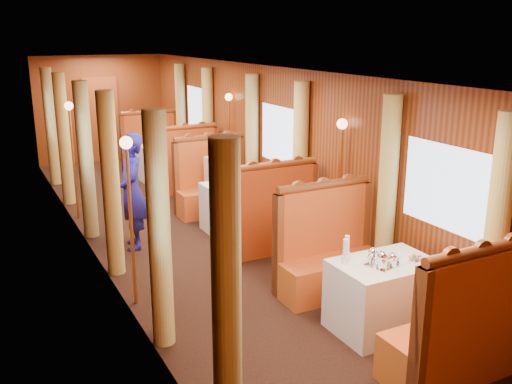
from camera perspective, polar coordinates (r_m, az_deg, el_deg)
floor at (r=8.77m, az=-6.17°, el=-4.49°), size 3.00×12.00×0.01m
ceiling at (r=8.25m, az=-6.68°, el=12.03°), size 3.00×12.00×0.01m
wall_far at (r=14.12m, az=-15.25°, el=8.00°), size 3.00×0.01×2.50m
wall_left at (r=8.03m, az=-16.47°, el=2.36°), size 0.01×12.00×2.50m
wall_right at (r=9.05m, az=2.52°, el=4.45°), size 0.01×12.00×2.50m
doorway_far at (r=14.12m, az=-15.15°, el=6.98°), size 0.80×0.04×2.00m
table_near at (r=6.16m, az=12.63°, el=-10.08°), size 1.05×0.72×0.75m
banquette_near_fwd at (r=5.50m, az=19.55°, el=-13.42°), size 1.30×0.55×1.34m
banquette_near_aft at (r=6.88m, az=7.26°, el=-6.57°), size 1.30×0.55×1.34m
table_mid at (r=8.92m, az=-1.74°, el=-1.50°), size 1.05×0.72×0.75m
banquette_mid_fwd at (r=8.05m, az=1.36°, el=-3.07°), size 1.30×0.55×1.34m
banquette_mid_aft at (r=9.80m, az=-4.30°, el=0.34°), size 1.30×0.55×1.34m
table_far at (r=12.08m, az=-8.92°, el=2.90°), size 1.05×0.72×0.75m
banquette_far_fwd at (r=11.13m, az=-7.26°, el=2.13°), size 1.30×0.55×1.34m
banquette_far_aft at (r=13.01m, az=-10.35°, el=3.98°), size 1.30×0.55×1.34m
tea_tray at (r=5.93m, az=12.63°, el=-7.07°), size 0.39×0.34×0.01m
teapot_left at (r=5.80m, az=12.50°, el=-6.89°), size 0.22×0.20×0.15m
teapot_right at (r=5.88m, az=13.48°, el=-6.81°), size 0.16×0.13×0.12m
teapot_back at (r=5.96m, az=11.56°, el=-6.37°), size 0.17×0.14×0.12m
fruit_plate at (r=6.10m, az=15.64°, el=-6.52°), size 0.21×0.21×0.05m
cup_inboard at (r=5.85m, az=8.90°, el=-6.15°), size 0.08×0.08×0.26m
cup_outboard at (r=5.95m, az=9.06°, el=-5.77°), size 0.08×0.08×0.26m
rose_vase_mid at (r=8.77m, az=-1.92°, el=1.94°), size 0.06×0.06×0.36m
rose_vase_far at (r=11.96m, az=-9.10°, el=5.48°), size 0.06×0.06×0.36m
window_left_near at (r=4.70m, az=-8.11°, el=-3.90°), size 0.01×1.20×0.90m
curtain_left_near_a at (r=4.17m, az=-2.97°, el=-10.49°), size 0.22×0.22×2.35m
curtain_left_near_b at (r=5.53m, az=-9.66°, el=-3.98°), size 0.22×0.22×2.35m
window_right_near at (r=6.27m, az=18.40°, el=0.43°), size 0.01×1.20×0.90m
curtain_right_near_a at (r=5.78m, az=22.89°, el=-4.15°), size 0.22×0.22×2.35m
curtain_right_near_b at (r=6.82m, az=12.97°, el=-0.35°), size 0.22×0.22×2.35m
window_left_mid at (r=7.99m, az=-16.47°, el=3.77°), size 0.01×1.20×0.90m
curtain_left_mid_a at (r=7.32m, az=-14.31°, el=0.66°), size 0.22×0.22×2.35m
curtain_left_mid_b at (r=8.81m, az=-16.66°, el=3.00°), size 0.22×0.22×2.35m
window_right_mid at (r=9.00m, az=2.45°, el=5.69°), size 0.01×1.20×0.90m
curtain_right_mid_a at (r=8.35m, az=4.44°, el=2.93°), size 0.22×0.22×2.35m
curtain_right_mid_b at (r=9.68m, az=-0.40°, el=4.76°), size 0.22×0.22×2.35m
window_left_far at (r=11.40m, az=-19.93°, el=6.90°), size 0.01×1.20×0.90m
curtain_left_far_a at (r=10.69m, az=-18.66°, el=4.99°), size 0.22×0.22×2.35m
curtain_left_far_b at (r=12.22m, az=-19.82°, el=6.14°), size 0.22×0.22×2.35m
window_right_far at (r=12.13m, az=-5.81°, el=8.23°), size 0.01×1.20×0.90m
curtain_right_far_a at (r=11.42m, az=-4.82°, el=6.39°), size 0.22×0.22×2.35m
curtain_right_far_b at (r=12.86m, az=-7.50°, el=7.37°), size 0.22×0.22×2.35m
sconce_left_fore at (r=6.35m, az=-12.60°, el=0.45°), size 0.14×0.14×1.95m
sconce_right_fore at (r=7.52m, az=8.46°, el=3.02°), size 0.14×0.14×1.95m
sconce_left_aft at (r=9.71m, az=-17.97°, el=5.29°), size 0.14×0.14×1.95m
sconce_right_aft at (r=10.51m, az=-2.70°, el=6.78°), size 0.14×0.14×1.95m
steward at (r=8.26m, az=-12.30°, el=0.03°), size 0.50×0.67×1.67m
passenger at (r=9.51m, az=-3.78°, el=1.85°), size 0.40×0.44×0.76m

